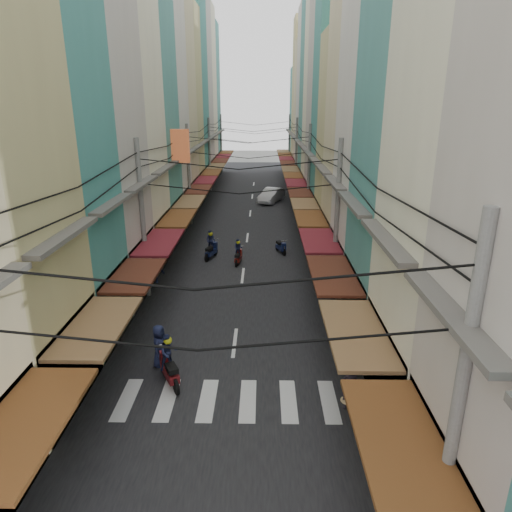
# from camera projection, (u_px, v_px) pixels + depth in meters

# --- Properties ---
(ground) EXTENTS (160.00, 160.00, 0.00)m
(ground) POSITION_uv_depth(u_px,v_px,m) (237.00, 322.00, 21.45)
(ground) COLOR #60615C
(ground) RESTS_ON ground
(road) EXTENTS (10.00, 80.00, 0.02)m
(road) POSITION_uv_depth(u_px,v_px,m) (250.00, 219.00, 40.39)
(road) COLOR black
(road) RESTS_ON ground
(sidewalk_left) EXTENTS (3.00, 80.00, 0.06)m
(sidewalk_left) POSITION_uv_depth(u_px,v_px,m) (177.00, 218.00, 40.48)
(sidewalk_left) COLOR slate
(sidewalk_left) RESTS_ON ground
(sidewalk_right) EXTENTS (3.00, 80.00, 0.06)m
(sidewalk_right) POSITION_uv_depth(u_px,v_px,m) (323.00, 219.00, 40.29)
(sidewalk_right) COLOR slate
(sidewalk_right) RESTS_ON ground
(crosswalk) EXTENTS (7.55, 2.40, 0.01)m
(crosswalk) POSITION_uv_depth(u_px,v_px,m) (228.00, 400.00, 15.76)
(crosswalk) COLOR silver
(crosswalk) RESTS_ON ground
(building_row_left) EXTENTS (7.80, 67.67, 23.70)m
(building_row_left) POSITION_uv_depth(u_px,v_px,m) (142.00, 102.00, 34.13)
(building_row_left) COLOR silver
(building_row_left) RESTS_ON ground
(building_row_right) EXTENTS (7.80, 68.98, 22.59)m
(building_row_right) POSITION_uv_depth(u_px,v_px,m) (354.00, 108.00, 33.90)
(building_row_right) COLOR teal
(building_row_right) RESTS_ON ground
(utility_poles) EXTENTS (10.20, 66.13, 8.20)m
(utility_poles) POSITION_uv_depth(u_px,v_px,m) (247.00, 148.00, 33.56)
(utility_poles) COLOR gray
(utility_poles) RESTS_ON ground
(white_car) EXTENTS (5.42, 3.74, 1.78)m
(white_car) POSITION_uv_depth(u_px,v_px,m) (271.00, 202.00, 47.12)
(white_car) COLOR silver
(white_car) RESTS_ON ground
(bicycle) EXTENTS (1.61, 1.08, 1.03)m
(bicycle) POSITION_uv_depth(u_px,v_px,m) (412.00, 348.00, 19.18)
(bicycle) COLOR black
(bicycle) RESTS_ON ground
(moving_scooters) EXTENTS (5.05, 17.19, 1.97)m
(moving_scooters) POSITION_uv_depth(u_px,v_px,m) (217.00, 280.00, 24.98)
(moving_scooters) COLOR black
(moving_scooters) RESTS_ON ground
(parked_scooters) EXTENTS (13.46, 12.83, 1.00)m
(parked_scooters) POSITION_uv_depth(u_px,v_px,m) (328.00, 347.00, 18.27)
(parked_scooters) COLOR black
(parked_scooters) RESTS_ON ground
(pedestrians) EXTENTS (11.84, 22.00, 2.25)m
(pedestrians) POSITION_uv_depth(u_px,v_px,m) (169.00, 282.00, 23.46)
(pedestrians) COLOR #251F2A
(pedestrians) RESTS_ON ground
(market_umbrella) EXTENTS (2.14, 2.14, 2.25)m
(market_umbrella) POSITION_uv_depth(u_px,v_px,m) (396.00, 349.00, 15.23)
(market_umbrella) COLOR #B2B2B7
(market_umbrella) RESTS_ON ground
(traffic_sign) EXTENTS (0.10, 0.59, 2.68)m
(traffic_sign) POSITION_uv_depth(u_px,v_px,m) (373.00, 311.00, 18.11)
(traffic_sign) COLOR gray
(traffic_sign) RESTS_ON ground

